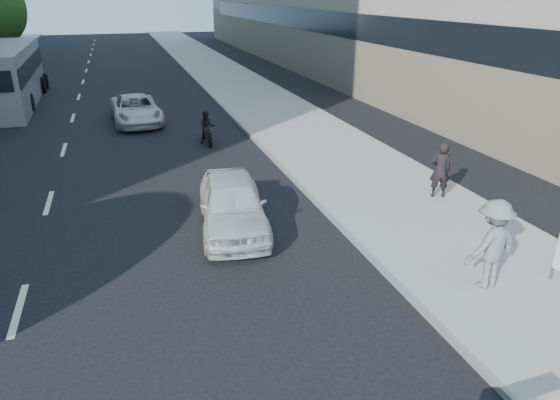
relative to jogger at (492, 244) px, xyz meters
name	(u,v)px	position (x,y,z in m)	size (l,w,h in m)	color
ground	(345,308)	(-3.20, 0.33, -1.16)	(160.00, 160.00, 0.00)	black
near_sidewalk	(265,104)	(0.80, 20.33, -1.08)	(5.00, 120.00, 0.15)	#AFADA4
jogger	(492,244)	(0.00, 0.00, 0.00)	(1.30, 0.75, 2.01)	gray
pedestrian_woman	(440,170)	(2.01, 4.79, -0.13)	(0.64, 0.42, 1.76)	black
white_sedan_near	(232,204)	(-4.58, 4.78, -0.41)	(1.75, 4.36, 1.49)	silver
white_sedan_far	(136,110)	(-6.52, 18.19, -0.48)	(2.25, 4.88, 1.36)	silver
motorcycle	(207,129)	(-3.75, 13.48, -0.52)	(0.75, 2.05, 1.42)	black
bus	(9,76)	(-13.17, 25.10, 0.48)	(2.95, 12.12, 3.30)	gray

